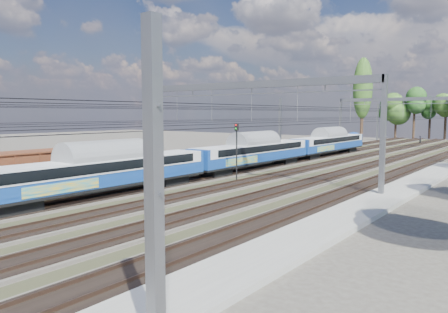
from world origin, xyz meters
The scene contains 7 objects.
track_bed centered at (0.00, 45.00, 0.10)m, with size 21.00×130.00×0.34m.
platform centered at (12.00, 20.00, 0.15)m, with size 3.00×70.00×0.30m, color gray.
catenary centered at (0.33, 52.69, 6.40)m, with size 25.65×130.00×9.00m.
poplar centered at (-14.50, 98.00, 11.89)m, with size 4.40×4.40×19.04m.
emu_train centered at (-4.50, 36.91, 2.42)m, with size 2.81×59.57×4.12m.
worker centered at (-0.13, 91.66, 0.85)m, with size 0.62×0.41×1.71m, color black.
signal_near centered at (-0.95, 29.06, 3.36)m, with size 0.35×0.32×5.31m.
Camera 1 is at (21.49, -2.30, 6.16)m, focal length 35.00 mm.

